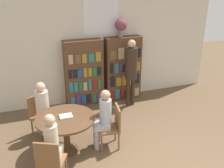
{
  "coord_description": "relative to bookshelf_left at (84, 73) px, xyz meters",
  "views": [
    {
      "loc": [
        -1.94,
        -2.98,
        3.2
      ],
      "look_at": [
        -0.25,
        1.88,
        1.05
      ],
      "focal_mm": 42.0,
      "sensor_mm": 36.0,
      "label": 1
    }
  ],
  "objects": [
    {
      "name": "chair_left_side",
      "position": [
        -1.24,
        -1.12,
        -0.38
      ],
      "size": [
        0.54,
        0.54,
        0.87
      ],
      "rotation": [
        0.0,
        0.0,
        -2.66
      ],
      "color": "brown",
      "rests_on": "ground_plane"
    },
    {
      "name": "chair_near_camera",
      "position": [
        -1.22,
        -2.73,
        -0.38
      ],
      "size": [
        0.54,
        0.54,
        0.87
      ],
      "rotation": [
        0.0,
        0.0,
        -0.46
      ],
      "color": "brown",
      "rests_on": "ground_plane"
    },
    {
      "name": "seated_reader_right",
      "position": [
        -0.11,
        -2.03,
        -0.17
      ],
      "size": [
        0.37,
        0.28,
        1.23
      ],
      "rotation": [
        0.0,
        0.0,
        1.42
      ],
      "color": "#B2B7C6",
      "rests_on": "ground_plane"
    },
    {
      "name": "flower_vase",
      "position": [
        1.02,
        0.0,
        1.15
      ],
      "size": [
        0.3,
        0.3,
        0.46
      ],
      "color": "slate",
      "rests_on": "bookshelf_right"
    },
    {
      "name": "open_book_on_table",
      "position": [
        -0.8,
        -1.9,
        -0.11
      ],
      "size": [
        0.24,
        0.18,
        0.03
      ],
      "color": "silver",
      "rests_on": "reading_table"
    },
    {
      "name": "chair_far_side",
      "position": [
        0.07,
        -2.05,
        -0.38
      ],
      "size": [
        0.45,
        0.45,
        0.87
      ],
      "rotation": [
        0.0,
        0.0,
        1.42
      ],
      "color": "brown",
      "rests_on": "ground_plane"
    },
    {
      "name": "seated_reader_left",
      "position": [
        -1.15,
        -1.28,
        -0.16
      ],
      "size": [
        0.39,
        0.41,
        1.24
      ],
      "rotation": [
        0.0,
        0.0,
        -2.66
      ],
      "color": "beige",
      "rests_on": "ground_plane"
    },
    {
      "name": "wall_back",
      "position": [
        0.54,
        0.19,
        0.65
      ],
      "size": [
        6.4,
        0.07,
        3.0
      ],
      "color": "beige",
      "rests_on": "ground_plane"
    },
    {
      "name": "librarian_standing",
      "position": [
        1.11,
        -0.5,
        0.22
      ],
      "size": [
        0.3,
        0.57,
        1.75
      ],
      "color": "#332319",
      "rests_on": "ground_plane"
    },
    {
      "name": "reading_table",
      "position": [
        -0.82,
        -1.92,
        -0.25
      ],
      "size": [
        1.13,
        1.13,
        0.74
      ],
      "color": "brown",
      "rests_on": "ground_plane"
    },
    {
      "name": "bookshelf_right",
      "position": [
        1.09,
        -0.0,
        0.0
      ],
      "size": [
        0.97,
        0.34,
        1.72
      ],
      "color": "brown",
      "rests_on": "ground_plane"
    },
    {
      "name": "bookshelf_left",
      "position": [
        0.0,
        0.0,
        0.0
      ],
      "size": [
        0.97,
        0.34,
        1.72
      ],
      "color": "brown",
      "rests_on": "ground_plane"
    },
    {
      "name": "seated_reader_back",
      "position": [
        -1.14,
        -2.56,
        -0.18
      ],
      "size": [
        0.34,
        0.39,
        1.23
      ],
      "rotation": [
        0.0,
        0.0,
        -0.46
      ],
      "color": "beige",
      "rests_on": "ground_plane"
    }
  ]
}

